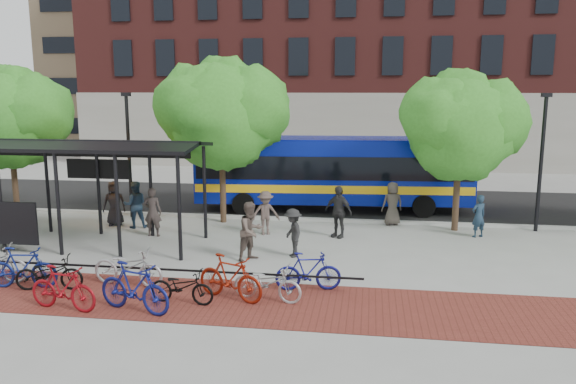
# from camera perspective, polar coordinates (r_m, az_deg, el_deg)

# --- Properties ---
(ground) EXTENTS (160.00, 160.00, 0.00)m
(ground) POSITION_cam_1_polar(r_m,az_deg,el_deg) (18.98, -0.33, -5.68)
(ground) COLOR #9E9E99
(ground) RESTS_ON ground
(asphalt_street) EXTENTS (160.00, 8.00, 0.01)m
(asphalt_street) POSITION_cam_1_polar(r_m,az_deg,el_deg) (26.70, 2.28, -0.93)
(asphalt_street) COLOR black
(asphalt_street) RESTS_ON ground
(curb) EXTENTS (160.00, 0.25, 0.12)m
(curb) POSITION_cam_1_polar(r_m,az_deg,el_deg) (22.80, 1.20, -2.76)
(curb) COLOR #B7B7B2
(curb) RESTS_ON ground
(brick_strip) EXTENTS (24.00, 3.00, 0.01)m
(brick_strip) POSITION_cam_1_polar(r_m,az_deg,el_deg) (14.84, -11.14, -10.56)
(brick_strip) COLOR maroon
(brick_strip) RESTS_ON ground
(bike_rack_rail) EXTENTS (12.00, 0.05, 0.95)m
(bike_rack_rail) POSITION_cam_1_polar(r_m,az_deg,el_deg) (16.08, -14.48, -9.04)
(bike_rack_rail) COLOR black
(bike_rack_rail) RESTS_ON ground
(building_brick) EXTENTS (55.00, 14.00, 20.00)m
(building_brick) POSITION_cam_1_polar(r_m,az_deg,el_deg) (44.86, 18.36, 16.00)
(building_brick) COLOR maroon
(building_brick) RESTS_ON ground
(bus_shelter) EXTENTS (10.60, 3.07, 3.60)m
(bus_shelter) POSITION_cam_1_polar(r_m,az_deg,el_deg) (20.78, -23.35, 3.31)
(bus_shelter) COLOR black
(bus_shelter) RESTS_ON ground
(tree_a) EXTENTS (4.90, 4.00, 6.18)m
(tree_a) POSITION_cam_1_polar(r_m,az_deg,el_deg) (25.95, -26.27, 7.11)
(tree_a) COLOR #382619
(tree_a) RESTS_ON ground
(tree_b) EXTENTS (5.15, 4.20, 6.47)m
(tree_b) POSITION_cam_1_polar(r_m,az_deg,el_deg) (22.13, -6.53, 8.28)
(tree_b) COLOR #382619
(tree_b) RESTS_ON ground
(tree_c) EXTENTS (4.66, 3.80, 5.92)m
(tree_c) POSITION_cam_1_polar(r_m,az_deg,el_deg) (21.66, 17.32, 6.76)
(tree_c) COLOR #382619
(tree_c) RESTS_ON ground
(lamp_post_left) EXTENTS (0.35, 0.20, 5.12)m
(lamp_post_left) POSITION_cam_1_polar(r_m,az_deg,el_deg) (23.86, -15.86, 3.98)
(lamp_post_left) COLOR black
(lamp_post_left) RESTS_ON ground
(lamp_post_right) EXTENTS (0.35, 0.20, 5.12)m
(lamp_post_right) POSITION_cam_1_polar(r_m,az_deg,el_deg) (22.64, 24.35, 3.12)
(lamp_post_right) COLOR black
(lamp_post_right) RESTS_ON ground
(bus) EXTENTS (11.94, 3.47, 3.18)m
(bus) POSITION_cam_1_polar(r_m,az_deg,el_deg) (24.59, 4.57, 2.36)
(bus) COLOR #07168C
(bus) RESTS_ON ground
(bike_3) EXTENTS (1.95, 0.75, 1.14)m
(bike_3) POSITION_cam_1_polar(r_m,az_deg,el_deg) (16.68, -25.38, -6.97)
(bike_3) COLOR navy
(bike_3) RESTS_ON ground
(bike_4) EXTENTS (1.86, 0.95, 0.93)m
(bike_4) POSITION_cam_1_polar(r_m,az_deg,el_deg) (16.28, -23.11, -7.60)
(bike_4) COLOR black
(bike_4) RESTS_ON ground
(bike_5) EXTENTS (1.91, 0.83, 1.11)m
(bike_5) POSITION_cam_1_polar(r_m,az_deg,el_deg) (14.71, -21.91, -9.05)
(bike_5) COLOR maroon
(bike_5) RESTS_ON ground
(bike_6) EXTENTS (2.14, 0.98, 1.09)m
(bike_6) POSITION_cam_1_polar(r_m,az_deg,el_deg) (15.90, -15.94, -7.28)
(bike_6) COLOR #A4A4A7
(bike_6) RESTS_ON ground
(bike_7) EXTENTS (2.12, 1.14, 1.23)m
(bike_7) POSITION_cam_1_polar(r_m,az_deg,el_deg) (14.03, -15.36, -9.35)
(bike_7) COLOR navy
(bike_7) RESTS_ON ground
(bike_8) EXTENTS (1.72, 0.74, 0.88)m
(bike_8) POSITION_cam_1_polar(r_m,az_deg,el_deg) (14.35, -10.74, -9.43)
(bike_8) COLOR black
(bike_8) RESTS_ON ground
(bike_9) EXTENTS (2.00, 1.25, 1.17)m
(bike_9) POSITION_cam_1_polar(r_m,az_deg,el_deg) (14.38, -5.90, -8.65)
(bike_9) COLOR maroon
(bike_9) RESTS_ON ground
(bike_10) EXTENTS (1.92, 1.01, 0.96)m
(bike_10) POSITION_cam_1_polar(r_m,az_deg,el_deg) (14.28, -2.10, -9.18)
(bike_10) COLOR #A5A5A7
(bike_10) RESTS_ON ground
(bike_11) EXTENTS (1.81, 0.81, 1.05)m
(bike_11) POSITION_cam_1_polar(r_m,az_deg,el_deg) (14.96, 2.07, -8.07)
(bike_11) COLOR navy
(bike_11) RESTS_ON ground
(pedestrian_0) EXTENTS (0.97, 0.75, 1.76)m
(pedestrian_0) POSITION_cam_1_polar(r_m,az_deg,el_deg) (22.89, -17.23, -1.09)
(pedestrian_0) COLOR black
(pedestrian_0) RESTS_ON ground
(pedestrian_1) EXTENTS (0.67, 0.45, 1.79)m
(pedestrian_1) POSITION_cam_1_polar(r_m,az_deg,el_deg) (20.83, -13.58, -1.98)
(pedestrian_1) COLOR #372E2C
(pedestrian_1) RESTS_ON ground
(pedestrian_2) EXTENTS (1.08, 0.98, 1.81)m
(pedestrian_2) POSITION_cam_1_polar(r_m,az_deg,el_deg) (22.25, -15.27, -1.24)
(pedestrian_2) COLOR #1F3349
(pedestrian_2) RESTS_ON ground
(pedestrian_3) EXTENTS (1.19, 0.93, 1.61)m
(pedestrian_3) POSITION_cam_1_polar(r_m,az_deg,el_deg) (20.51, -2.30, -2.14)
(pedestrian_3) COLOR #4F403A
(pedestrian_3) RESTS_ON ground
(pedestrian_4) EXTENTS (1.19, 0.93, 1.88)m
(pedestrian_4) POSITION_cam_1_polar(r_m,az_deg,el_deg) (20.17, 5.12, -2.00)
(pedestrian_4) COLOR #292929
(pedestrian_4) RESTS_ON ground
(pedestrian_6) EXTENTS (0.97, 0.79, 1.71)m
(pedestrian_6) POSITION_cam_1_polar(r_m,az_deg,el_deg) (22.29, 10.56, -1.16)
(pedestrian_6) COLOR #474039
(pedestrian_6) RESTS_ON ground
(pedestrian_7) EXTENTS (0.67, 0.59, 1.55)m
(pedestrian_7) POSITION_cam_1_polar(r_m,az_deg,el_deg) (21.26, 18.80, -2.33)
(pedestrian_7) COLOR #1C3043
(pedestrian_7) RESTS_ON ground
(pedestrian_8) EXTENTS (1.09, 1.14, 1.85)m
(pedestrian_8) POSITION_cam_1_polar(r_m,az_deg,el_deg) (17.46, -3.77, -3.98)
(pedestrian_8) COLOR brown
(pedestrian_8) RESTS_ON ground
(pedestrian_9) EXTENTS (0.96, 1.16, 1.56)m
(pedestrian_9) POSITION_cam_1_polar(r_m,az_deg,el_deg) (17.80, 0.50, -4.17)
(pedestrian_9) COLOR black
(pedestrian_9) RESTS_ON ground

